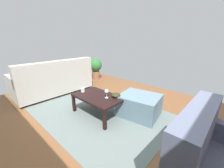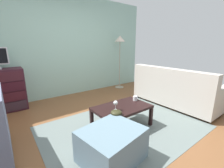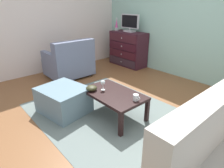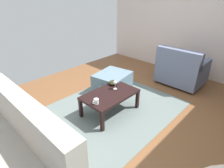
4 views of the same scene
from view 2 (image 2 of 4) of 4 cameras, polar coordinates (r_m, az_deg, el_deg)
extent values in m
cube|color=brown|center=(2.72, -1.60, -16.15)|extent=(5.46, 4.80, 0.05)
cube|color=#94BDAE|center=(4.29, -19.08, 13.37)|extent=(5.46, 0.12, 2.67)
cube|color=slate|center=(2.68, 4.62, -16.01)|extent=(2.60, 1.90, 0.01)
cube|color=black|center=(2.57, -7.74, -13.24)|extent=(0.05, 0.05, 0.34)
cube|color=black|center=(3.05, 6.92, -8.68)|extent=(0.05, 0.05, 0.34)
cube|color=black|center=(2.19, -0.75, -18.41)|extent=(0.05, 0.05, 0.34)
cube|color=black|center=(2.73, 14.58, -11.88)|extent=(0.05, 0.05, 0.34)
cube|color=black|center=(2.52, 3.86, -8.97)|extent=(0.93, 0.58, 0.04)
cylinder|color=silver|center=(2.38, 1.39, -9.87)|extent=(0.06, 0.06, 0.00)
cylinder|color=silver|center=(2.36, 1.40, -8.83)|extent=(0.01, 0.01, 0.09)
sphere|color=silver|center=(2.33, 1.41, -7.18)|extent=(0.07, 0.07, 0.07)
cylinder|color=silver|center=(2.79, 8.80, -5.42)|extent=(0.08, 0.08, 0.08)
torus|color=silver|center=(2.82, 9.52, -5.12)|extent=(0.05, 0.01, 0.05)
ellipsoid|color=#2D2C17|center=(2.21, 1.63, -10.87)|extent=(0.17, 0.17, 0.07)
cylinder|color=#332319|center=(3.92, 36.31, -8.38)|extent=(0.05, 0.05, 0.05)
cylinder|color=#332319|center=(4.65, 15.77, -2.80)|extent=(0.05, 0.05, 0.05)
cylinder|color=#332319|center=(3.31, 32.62, -11.76)|extent=(0.05, 0.05, 0.05)
cylinder|color=#332319|center=(4.14, 9.89, -4.56)|extent=(0.05, 0.05, 0.05)
cube|color=#BBB3A8|center=(3.86, 22.97, -3.77)|extent=(0.85, 1.89, 0.36)
cube|color=#BBB3A8|center=(3.49, 20.90, 1.70)|extent=(0.20, 1.89, 0.48)
cube|color=#BBB3A8|center=(3.46, 36.07, -2.66)|extent=(0.81, 0.12, 0.20)
cube|color=#BBB3A8|center=(4.28, 13.16, 2.57)|extent=(0.81, 0.12, 0.20)
cylinder|color=tan|center=(4.09, 23.67, 0.90)|extent=(0.16, 0.40, 0.16)
cylinder|color=#332319|center=(2.84, -35.87, -16.51)|extent=(0.05, 0.05, 0.05)
cube|color=slate|center=(1.94, -0.10, -22.17)|extent=(0.79, 0.71, 0.40)
cylinder|color=#A59E8C|center=(5.01, 2.81, -1.20)|extent=(0.28, 0.28, 0.02)
cylinder|color=#A59E8C|center=(4.87, 2.92, 7.22)|extent=(0.02, 0.02, 1.46)
cone|color=beige|center=(4.83, 3.05, 16.91)|extent=(0.32, 0.32, 0.18)
camera|label=1|loc=(3.34, -42.88, 11.31)|focal=22.36mm
camera|label=3|loc=(3.38, 53.16, 12.46)|focal=30.27mm
camera|label=4|loc=(5.03, 7.10, 20.59)|focal=29.45mm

